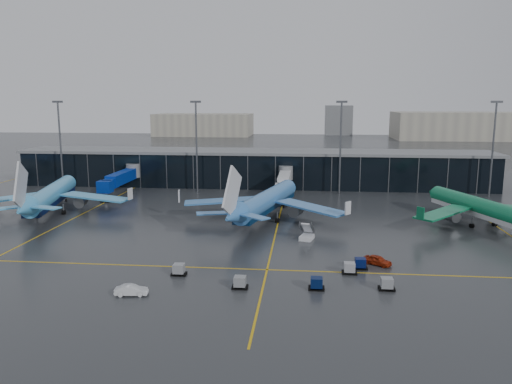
# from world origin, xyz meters

# --- Properties ---
(ground) EXTENTS (600.00, 600.00, 0.00)m
(ground) POSITION_xyz_m (0.00, 0.00, 0.00)
(ground) COLOR #282B2D
(ground) RESTS_ON ground
(terminal_pier) EXTENTS (142.00, 17.00, 10.70)m
(terminal_pier) POSITION_xyz_m (0.00, 62.00, 5.42)
(terminal_pier) COLOR black
(terminal_pier) RESTS_ON ground
(jet_bridges) EXTENTS (94.00, 27.50, 7.20)m
(jet_bridges) POSITION_xyz_m (-35.00, 42.99, 4.55)
(jet_bridges) COLOR #595B60
(jet_bridges) RESTS_ON ground
(flood_masts) EXTENTS (203.00, 0.50, 25.50)m
(flood_masts) POSITION_xyz_m (5.00, 50.00, 13.81)
(flood_masts) COLOR #595B60
(flood_masts) RESTS_ON ground
(distant_hangars) EXTENTS (260.00, 71.00, 22.00)m
(distant_hangars) POSITION_xyz_m (49.94, 270.08, 8.79)
(distant_hangars) COLOR #B2AD99
(distant_hangars) RESTS_ON ground
(taxi_lines) EXTENTS (220.00, 120.00, 0.02)m
(taxi_lines) POSITION_xyz_m (10.00, 10.61, 0.01)
(taxi_lines) COLOR gold
(taxi_lines) RESTS_ON ground
(airliner_arkefly) EXTENTS (47.49, 51.49, 13.49)m
(airliner_arkefly) POSITION_xyz_m (-42.47, 19.56, 6.74)
(airliner_arkefly) COLOR #44A6E1
(airliner_arkefly) RESTS_ON ground
(airliner_klm_near) EXTENTS (47.91, 51.80, 13.46)m
(airliner_klm_near) POSITION_xyz_m (7.44, 17.85, 6.73)
(airliner_klm_near) COLOR #3C7CC6
(airliner_klm_near) RESTS_ON ground
(airliner_aer_lingus) EXTENTS (46.15, 49.09, 12.20)m
(airliner_aer_lingus) POSITION_xyz_m (51.38, 17.40, 6.10)
(airliner_aer_lingus) COLOR #0D7346
(airliner_aer_lingus) RESTS_ON ground
(baggage_carts) EXTENTS (31.95, 11.30, 1.70)m
(baggage_carts) POSITION_xyz_m (15.82, -19.06, 0.76)
(baggage_carts) COLOR black
(baggage_carts) RESTS_ON ground
(mobile_airstair) EXTENTS (2.96, 3.67, 3.45)m
(mobile_airstair) POSITION_xyz_m (16.05, 2.56, 0.77)
(mobile_airstair) COLOR white
(mobile_airstair) RESTS_ON ground
(service_van_red) EXTENTS (4.67, 4.10, 1.52)m
(service_van_red) POSITION_xyz_m (27.15, -10.97, 0.76)
(service_van_red) COLOR #9B250B
(service_van_red) RESTS_ON ground
(service_van_white) EXTENTS (4.51, 2.05, 1.43)m
(service_van_white) POSITION_xyz_m (-7.15, -26.95, 0.72)
(service_van_white) COLOR silver
(service_van_white) RESTS_ON ground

